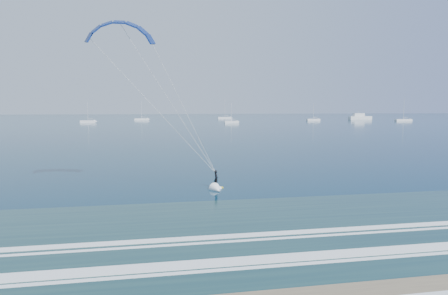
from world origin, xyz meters
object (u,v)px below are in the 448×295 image
object	(u,v)px
sailboat_3	(231,122)
sailboat_4	(225,118)
sailboat_5	(313,120)
sailboat_1	(88,121)
sailboat_2	(142,119)
motor_yacht	(360,117)
sailboat_6	(403,120)
kitesurfer_rig	(168,100)

from	to	relation	value
sailboat_3	sailboat_4	world-z (taller)	sailboat_4
sailboat_3	sailboat_5	bearing A→B (deg)	25.21
sailboat_4	sailboat_1	bearing A→B (deg)	-145.29
sailboat_2	sailboat_5	bearing A→B (deg)	-15.26
motor_yacht	sailboat_1	world-z (taller)	sailboat_1
motor_yacht	sailboat_2	distance (m)	137.21
sailboat_6	sailboat_5	bearing A→B (deg)	163.53
sailboat_1	sailboat_3	distance (m)	73.30
sailboat_3	sailboat_6	xyz separation A→B (m)	(102.12, 11.07, 0.02)
sailboat_1	sailboat_4	distance (m)	99.41
sailboat_1	kitesurfer_rig	bearing A→B (deg)	-79.56
sailboat_1	sailboat_2	size ratio (longest dim) A/B	0.93
kitesurfer_rig	motor_yacht	bearing A→B (deg)	56.61
sailboat_4	sailboat_6	bearing A→B (deg)	-35.66
sailboat_2	sailboat_5	distance (m)	101.77
sailboat_2	sailboat_6	size ratio (longest dim) A/B	0.86
kitesurfer_rig	sailboat_6	world-z (taller)	kitesurfer_rig
sailboat_2	sailboat_6	distance (m)	152.11
sailboat_4	motor_yacht	bearing A→B (deg)	-22.89
kitesurfer_rig	sailboat_1	size ratio (longest dim) A/B	1.56
sailboat_5	sailboat_6	distance (m)	50.35
motor_yacht	sailboat_6	world-z (taller)	sailboat_6
sailboat_6	sailboat_2	bearing A→B (deg)	164.34
sailboat_2	sailboat_4	distance (m)	60.54
kitesurfer_rig	sailboat_2	distance (m)	208.56
sailboat_1	sailboat_2	world-z (taller)	sailboat_2
sailboat_4	sailboat_6	xyz separation A→B (m)	(90.99, -65.29, 0.00)
kitesurfer_rig	sailboat_4	world-z (taller)	kitesurfer_rig
motor_yacht	kitesurfer_rig	bearing A→B (deg)	-123.39
kitesurfer_rig	sailboat_6	distance (m)	218.44
kitesurfer_rig	sailboat_5	bearing A→B (deg)	63.13
kitesurfer_rig	motor_yacht	world-z (taller)	kitesurfer_rig
kitesurfer_rig	sailboat_1	distance (m)	179.08
sailboat_2	sailboat_6	xyz separation A→B (m)	(146.47, -41.06, 0.01)
sailboat_1	sailboat_5	bearing A→B (deg)	2.57
sailboat_5	sailboat_6	xyz separation A→B (m)	(48.29, -14.27, 0.02)
sailboat_4	sailboat_5	world-z (taller)	sailboat_4
sailboat_2	sailboat_3	size ratio (longest dim) A/B	1.15
sailboat_5	sailboat_1	bearing A→B (deg)	-177.43
kitesurfer_rig	sailboat_6	size ratio (longest dim) A/B	1.25
kitesurfer_rig	sailboat_4	size ratio (longest dim) A/B	1.28
kitesurfer_rig	sailboat_4	distance (m)	237.85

